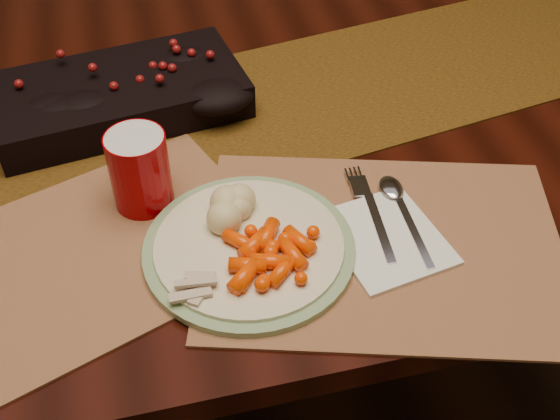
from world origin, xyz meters
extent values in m
plane|color=black|center=(0.00, 0.00, 0.00)|extent=(5.00, 5.00, 0.00)
cube|color=black|center=(0.00, 0.00, 0.38)|extent=(1.80, 1.00, 0.75)
cube|color=brown|center=(-0.05, -0.03, 0.75)|extent=(1.65, 0.61, 0.00)
cube|color=brown|center=(0.14, -0.33, 0.75)|extent=(0.53, 0.45, 0.00)
cube|color=brown|center=(-0.20, -0.26, 0.75)|extent=(0.48, 0.42, 0.00)
cylinder|color=beige|center=(-0.02, -0.31, 0.76)|extent=(0.28, 0.28, 0.01)
cube|color=white|center=(0.15, -0.33, 0.76)|extent=(0.16, 0.17, 0.01)
cylinder|color=#930006|center=(-0.14, -0.18, 0.81)|extent=(0.10, 0.10, 0.11)
camera|label=1|loc=(-0.13, -0.90, 1.40)|focal=45.00mm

